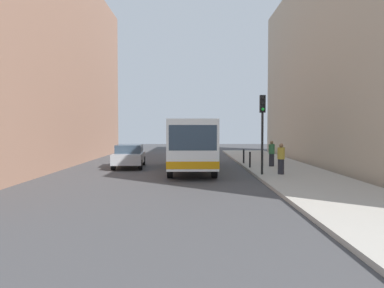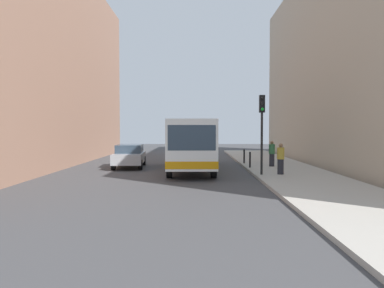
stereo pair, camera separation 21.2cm
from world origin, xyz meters
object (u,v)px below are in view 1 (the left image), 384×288
object	(u,v)px
car_beside_bus	(129,155)
traffic_light	(262,119)
bus	(191,142)
pedestrian_mid_sidewalk	(271,154)
pedestrian_near_signal	(281,159)
bollard_near	(250,160)
bollard_mid	(243,156)

from	to	relation	value
car_beside_bus	traffic_light	world-z (taller)	traffic_light
bus	pedestrian_mid_sidewalk	bearing A→B (deg)	-175.12
traffic_light	pedestrian_near_signal	world-z (taller)	traffic_light
bus	car_beside_bus	world-z (taller)	bus
bollard_near	pedestrian_near_signal	distance (m)	3.66
traffic_light	car_beside_bus	bearing A→B (deg)	147.17
pedestrian_mid_sidewalk	traffic_light	bearing A→B (deg)	2.79
bollard_mid	pedestrian_mid_sidewalk	world-z (taller)	pedestrian_mid_sidewalk
bus	pedestrian_near_signal	size ratio (longest dim) A/B	6.86
car_beside_bus	traffic_light	xyz separation A→B (m)	(7.69, -4.96, 2.22)
traffic_light	bollard_near	xyz separation A→B (m)	(-0.10, 3.56, -2.38)
bollard_mid	pedestrian_near_signal	xyz separation A→B (m)	(1.10, -6.33, 0.32)
bollard_mid	pedestrian_mid_sidewalk	size ratio (longest dim) A/B	0.59
bollard_near	bollard_mid	size ratio (longest dim) A/B	1.00
pedestrian_near_signal	pedestrian_mid_sidewalk	bearing A→B (deg)	-37.23
bus	traffic_light	bearing A→B (deg)	133.71
bollard_near	bollard_mid	xyz separation A→B (m)	(0.00, 2.86, 0.00)
bus	bollard_mid	world-z (taller)	bus
bus	car_beside_bus	bearing A→B (deg)	-18.15
bollard_mid	pedestrian_near_signal	distance (m)	6.43
pedestrian_near_signal	traffic_light	bearing A→B (deg)	63.02
pedestrian_near_signal	pedestrian_mid_sidewalk	size ratio (longest dim) A/B	1.00
traffic_light	pedestrian_mid_sidewalk	size ratio (longest dim) A/B	2.55
bus	pedestrian_near_signal	world-z (taller)	bus
car_beside_bus	bollard_near	size ratio (longest dim) A/B	4.74
bus	bollard_near	world-z (taller)	bus
car_beside_bus	bollard_mid	xyz separation A→B (m)	(7.59, 1.46, -0.16)
car_beside_bus	bollard_near	bearing A→B (deg)	165.91
traffic_light	bollard_mid	distance (m)	6.85
bus	bollard_near	size ratio (longest dim) A/B	11.65
bus	traffic_light	distance (m)	5.41
bollard_mid	traffic_light	bearing A→B (deg)	-89.11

